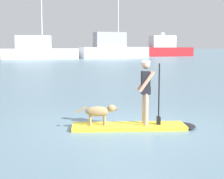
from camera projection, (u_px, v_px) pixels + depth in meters
ground_plane at (129, 128)px, 9.16m from camera, size 400.00×400.00×0.00m
paddleboard at (137, 126)px, 9.16m from camera, size 3.24×1.93×0.10m
person_paddler at (146, 88)px, 9.05m from camera, size 0.68×0.59×1.66m
dog at (99, 112)px, 9.06m from camera, size 1.02×0.49×0.52m
moored_boat_far_port at (37, 50)px, 57.61m from camera, size 12.93×4.83×10.53m
moored_boat_port at (113, 48)px, 61.76m from camera, size 12.47×2.47×11.44m
moored_boat_center at (165, 49)px, 71.93m from camera, size 11.39×4.26×4.81m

